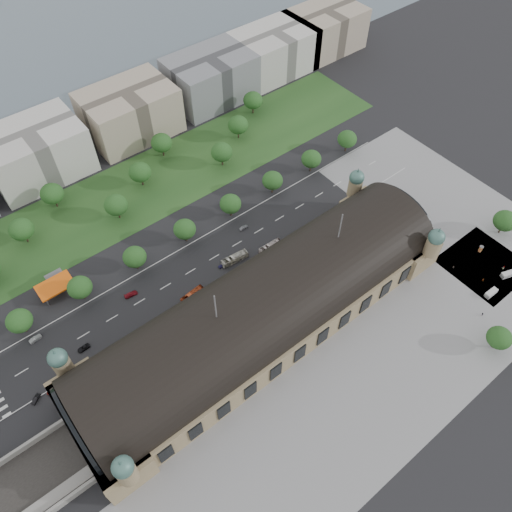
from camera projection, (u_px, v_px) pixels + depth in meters
ground at (263, 324)px, 189.67m from camera, size 900.00×900.00×0.00m
station at (264, 309)px, 181.62m from camera, size 150.00×48.40×44.30m
plaza_south at (366, 395)px, 172.08m from camera, size 190.00×48.00×0.12m
plaza_east at (437, 203)px, 229.44m from camera, size 56.00×100.00×0.12m
road_slab at (166, 286)px, 200.48m from camera, size 260.00×26.00×0.10m
grass_belt at (111, 204)px, 229.22m from camera, size 300.00×45.00×0.10m
petrol_station at (55, 281)px, 198.38m from camera, size 14.00×13.00×5.05m
office_3 at (36, 152)px, 233.54m from camera, size 45.00×32.00×24.00m
office_4 at (130, 112)px, 252.85m from camera, size 45.00×32.00×24.00m
office_5 at (211, 78)px, 272.15m from camera, size 45.00×32.00×24.00m
office_6 at (274, 51)px, 289.53m from camera, size 45.00×32.00×24.00m
office_7 at (324, 30)px, 304.98m from camera, size 45.00×32.00×24.00m
tree_row_2 at (19, 321)px, 181.90m from camera, size 9.60×9.60×11.52m
tree_row_3 at (80, 287)px, 191.16m from camera, size 9.60×9.60×11.52m
tree_row_4 at (135, 257)px, 200.43m from camera, size 9.60×9.60×11.52m
tree_row_5 at (185, 229)px, 209.70m from camera, size 9.60×9.60×11.52m
tree_row_6 at (230, 204)px, 218.97m from camera, size 9.60×9.60×11.52m
tree_row_7 at (273, 180)px, 228.23m from camera, size 9.60×9.60×11.52m
tree_row_8 at (311, 159)px, 237.50m from camera, size 9.60×9.60×11.52m
tree_row_9 at (347, 139)px, 246.77m from camera, size 9.60×9.60×11.52m
tree_belt_4 at (21, 229)px, 208.84m from camera, size 10.40×10.40×12.48m
tree_belt_5 at (52, 194)px, 222.03m from camera, size 10.40×10.40×12.48m
tree_belt_6 at (116, 205)px, 217.66m from camera, size 10.40×10.40×12.48m
tree_belt_7 at (140, 172)px, 230.85m from camera, size 10.40×10.40×12.48m
tree_belt_8 at (161, 143)px, 244.04m from camera, size 10.40×10.40×12.48m
tree_belt_9 at (222, 152)px, 239.67m from camera, size 10.40×10.40×12.48m
tree_belt_10 at (238, 125)px, 252.86m from camera, size 10.40×10.40×12.48m
tree_belt_11 at (253, 100)px, 266.05m from camera, size 10.40×10.40×12.48m
tree_plaza_ne at (505, 221)px, 212.68m from camera, size 10.00×10.00×11.69m
tree_plaza_s at (499, 338)px, 178.26m from camera, size 9.00×9.00×10.64m
traffic_car_1 at (35, 339)px, 184.81m from camera, size 4.84×2.20×1.54m
traffic_car_2 at (84, 348)px, 182.58m from camera, size 4.69×2.33×1.28m
traffic_car_3 at (131, 294)px, 197.20m from camera, size 5.43×2.66×1.52m
traffic_car_4 at (222, 265)px, 206.37m from camera, size 3.78×1.61×1.27m
traffic_car_5 at (244, 228)px, 219.28m from camera, size 4.08×1.47×1.34m
parked_car_0 at (36, 399)px, 170.45m from camera, size 4.14×3.47×1.34m
parked_car_1 at (53, 388)px, 172.85m from camera, size 6.15×5.26×1.57m
parked_car_2 at (115, 360)px, 179.39m from camera, size 5.37×4.22×1.46m
parked_car_3 at (111, 352)px, 181.52m from camera, size 3.98×3.22×1.27m
parked_car_4 at (133, 338)px, 185.06m from camera, size 4.17×3.80×1.38m
parked_car_5 at (144, 341)px, 184.15m from camera, size 5.82×4.15×1.47m
parked_car_6 at (150, 338)px, 184.99m from camera, size 5.76×4.46×1.56m
bus_west at (193, 295)px, 196.22m from camera, size 10.73×3.44×2.94m
bus_mid at (270, 246)px, 211.49m from camera, size 10.99×2.86×3.04m
bus_east at (235, 258)px, 207.28m from camera, size 12.33×3.91×3.38m
van_east at (491, 293)px, 197.00m from camera, size 5.57×2.42×2.37m
van_south at (507, 275)px, 202.75m from camera, size 5.75×3.77×2.32m
advertising_column at (481, 249)px, 210.47m from camera, size 1.69×1.69×3.21m
pedestrian_1 at (483, 280)px, 201.30m from camera, size 0.60×0.80×1.98m
pedestrian_2 at (453, 267)px, 205.55m from camera, size 0.82×0.92×1.64m
pedestrian_4 at (482, 314)px, 191.36m from camera, size 1.13×0.91×1.61m
pedestrian_5 at (503, 268)px, 205.26m from camera, size 0.63×0.93×1.76m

